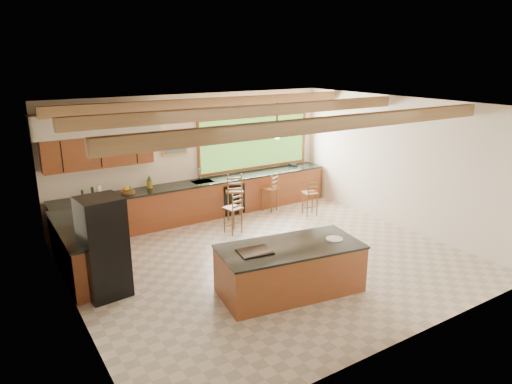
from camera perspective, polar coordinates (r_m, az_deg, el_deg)
ground at (r=9.11m, az=1.63°, el=-8.37°), size 7.20×7.20×0.00m
room_shell at (r=8.87m, az=-1.54°, el=6.01°), size 7.27×6.54×3.02m
counter_run at (r=10.65m, az=-9.66°, el=-2.14°), size 7.12×3.10×1.23m
island at (r=7.79m, az=4.26°, el=-9.51°), size 2.53×1.49×0.85m
refrigerator at (r=7.89m, az=-18.52°, el=-6.57°), size 0.73×0.71×1.70m
bar_stool_a at (r=10.16m, az=-2.76°, el=-2.14°), size 0.41×0.41×0.98m
bar_stool_b at (r=11.07m, az=-2.62°, el=0.04°), size 0.55×0.55×1.17m
bar_stool_c at (r=11.64m, az=1.86°, el=0.33°), size 0.47×0.47×0.99m
bar_stool_d at (r=11.41m, az=6.95°, el=-0.23°), size 0.41×0.41×0.95m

